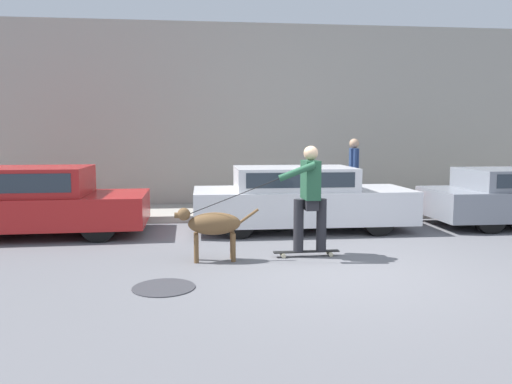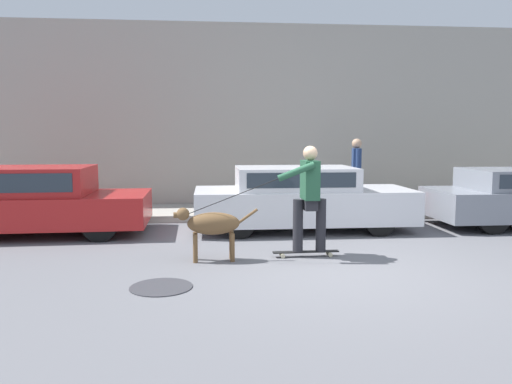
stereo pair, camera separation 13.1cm
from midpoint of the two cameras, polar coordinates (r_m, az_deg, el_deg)
ground_plane at (r=7.18m, az=8.98°, el=-8.88°), size 36.00×36.00×0.00m
back_wall at (r=13.14m, az=1.90°, el=8.49°), size 32.00×0.30×4.72m
sidewalk_curb at (r=12.10m, az=2.64°, el=-2.19°), size 30.00×2.02×0.15m
parked_car_0 at (r=10.38m, az=-24.46°, el=-1.04°), size 4.17×1.92×1.30m
parked_car_1 at (r=10.04m, az=4.69°, el=-0.81°), size 4.32×1.71×1.27m
dog at (r=7.55m, az=-5.51°, el=-3.74°), size 1.27×0.36×0.82m
skateboarder at (r=7.78m, az=5.65°, el=-0.26°), size 2.42×0.65×1.74m
pedestrian_with_bag at (r=12.00m, az=10.78°, el=2.54°), size 0.25×0.62×1.67m
manhole_cover at (r=6.44m, az=-11.08°, el=-10.66°), size 0.78×0.78×0.01m
fire_hydrant at (r=11.58m, az=16.74°, el=-1.49°), size 0.18×0.18×0.66m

